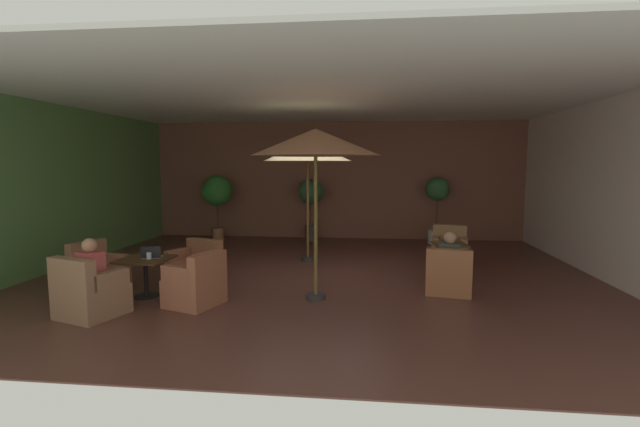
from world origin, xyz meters
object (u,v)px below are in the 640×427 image
(cafe_table_front_left, at_px, (146,267))
(armchair_front_left_west, at_px, (196,285))
(cafe_table_front_right, at_px, (449,253))
(potted_tree_mid_right, at_px, (437,199))
(patron_by_window, at_px, (90,265))
(armchair_front_left_north, at_px, (195,267))
(iced_drink_cup, at_px, (149,256))
(patio_umbrella_center_beige, at_px, (316,143))
(potted_tree_left_corner, at_px, (311,197))
(armchair_front_right_north, at_px, (449,275))
(patron_blue_shirt, at_px, (450,252))
(armchair_front_left_east, at_px, (98,273))
(armchair_front_left_south, at_px, (89,294))
(potted_tree_mid_left, at_px, (217,193))
(open_laptop, at_px, (151,255))
(armchair_front_right_east, at_px, (449,250))
(patio_umbrella_tall_red, at_px, (308,152))

(cafe_table_front_left, xyz_separation_m, armchair_front_left_west, (1.00, -0.35, -0.19))
(cafe_table_front_right, xyz_separation_m, potted_tree_mid_right, (0.29, 3.68, 0.77))
(potted_tree_mid_right, height_order, patron_by_window, potted_tree_mid_right)
(armchair_front_left_north, height_order, iced_drink_cup, armchair_front_left_north)
(patio_umbrella_center_beige, distance_m, potted_tree_left_corner, 5.67)
(armchair_front_left_west, distance_m, iced_drink_cup, 1.02)
(armchair_front_right_north, distance_m, potted_tree_mid_right, 4.95)
(potted_tree_left_corner, distance_m, patron_blue_shirt, 5.72)
(armchair_front_left_north, distance_m, iced_drink_cup, 1.15)
(patio_umbrella_center_beige, bearing_deg, cafe_table_front_right, 35.93)
(armchair_front_left_west, xyz_separation_m, potted_tree_mid_right, (4.52, 5.99, 0.91))
(armchair_front_right_north, height_order, patio_umbrella_center_beige, patio_umbrella_center_beige)
(armchair_front_left_east, relative_size, patron_blue_shirt, 1.44)
(armchair_front_left_south, height_order, potted_tree_mid_left, potted_tree_mid_left)
(armchair_front_left_east, bearing_deg, armchair_front_left_west, -17.13)
(cafe_table_front_right, bearing_deg, potted_tree_mid_left, 149.04)
(cafe_table_front_left, relative_size, open_laptop, 2.28)
(armchair_front_right_north, xyz_separation_m, potted_tree_mid_right, (0.50, 4.84, 0.92))
(armchair_front_left_north, height_order, cafe_table_front_right, armchair_front_left_north)
(armchair_front_left_west, bearing_deg, potted_tree_mid_left, 105.89)
(potted_tree_mid_left, distance_m, patron_by_window, 6.49)
(armchair_front_left_east, height_order, patio_umbrella_center_beige, patio_umbrella_center_beige)
(armchair_front_left_south, height_order, patron_blue_shirt, patron_blue_shirt)
(armchair_front_right_east, bearing_deg, cafe_table_front_left, -150.14)
(iced_drink_cup, xyz_separation_m, open_laptop, (-0.00, 0.09, -0.00))
(armchair_front_left_south, xyz_separation_m, open_laptop, (0.43, 1.04, 0.37))
(armchair_front_left_east, height_order, potted_tree_mid_left, potted_tree_mid_left)
(armchair_front_left_west, bearing_deg, armchair_front_left_north, 112.47)
(patron_blue_shirt, bearing_deg, armchair_front_left_south, -161.00)
(armchair_front_left_east, bearing_deg, iced_drink_cup, -16.44)
(patio_umbrella_center_beige, xyz_separation_m, patron_by_window, (-3.12, -1.16, -1.76))
(armchair_front_left_west, bearing_deg, patron_blue_shirt, 16.37)
(armchair_front_right_east, distance_m, patron_blue_shirt, 2.35)
(patio_umbrella_center_beige, height_order, potted_tree_mid_left, patio_umbrella_center_beige)
(patio_umbrella_tall_red, bearing_deg, potted_tree_left_corner, 95.64)
(patron_blue_shirt, bearing_deg, iced_drink_cup, -169.75)
(cafe_table_front_left, relative_size, armchair_front_left_east, 0.91)
(potted_tree_mid_right, bearing_deg, armchair_front_right_east, -91.95)
(patron_by_window, height_order, iced_drink_cup, patron_by_window)
(armchair_front_left_north, xyz_separation_m, patio_umbrella_tall_red, (1.81, 2.16, 2.16))
(armchair_front_left_east, bearing_deg, armchair_front_right_east, 23.75)
(armchair_front_right_east, relative_size, open_laptop, 2.46)
(armchair_front_left_west, xyz_separation_m, patron_by_window, (-1.31, -0.62, 0.43))
(patio_umbrella_tall_red, xyz_separation_m, patron_blue_shirt, (2.75, -2.27, -1.76))
(potted_tree_mid_right, height_order, iced_drink_cup, potted_tree_mid_right)
(patron_blue_shirt, bearing_deg, patron_by_window, -161.36)
(iced_drink_cup, bearing_deg, armchair_front_right_north, 9.83)
(iced_drink_cup, distance_m, open_laptop, 0.09)
(armchair_front_right_east, relative_size, potted_tree_left_corner, 0.50)
(armchair_front_left_north, distance_m, cafe_table_front_right, 4.88)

